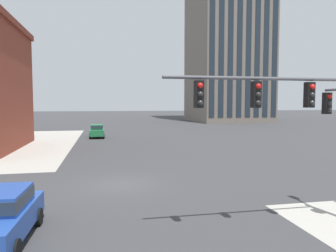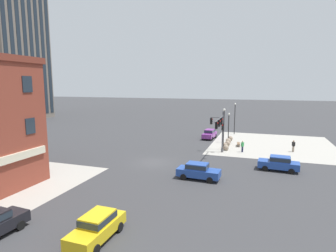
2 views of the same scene
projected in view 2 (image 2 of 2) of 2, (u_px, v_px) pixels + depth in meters
name	position (u px, v px, depth m)	size (l,w,h in m)	color
ground_plane	(153.00, 163.00, 34.61)	(320.00, 320.00, 0.00)	#38383A
sidewalk_corner_slab	(272.00, 145.00, 44.97)	(20.00, 19.00, 0.02)	#A8A399
traffic_signal_main	(220.00, 127.00, 37.86)	(7.50, 2.09, 5.95)	#4C4C51
bollard_sphere_curb_a	(226.00, 148.00, 41.03)	(0.84, 0.84, 0.84)	gray
bollard_sphere_curb_b	(225.00, 145.00, 42.69)	(0.84, 0.84, 0.84)	gray
bollard_sphere_curb_c	(228.00, 143.00, 44.03)	(0.84, 0.84, 0.84)	gray
bollard_sphere_curb_d	(229.00, 141.00, 45.85)	(0.84, 0.84, 0.84)	gray
bollard_sphere_curb_e	(228.00, 141.00, 46.12)	(0.84, 0.84, 0.84)	gray
bollard_sphere_curb_f	(230.00, 138.00, 48.18)	(0.84, 0.84, 0.84)	gray
bench_near_signal	(238.00, 144.00, 43.88)	(1.83, 0.63, 0.49)	brown
pedestrian_near_bench	(242.00, 146.00, 39.80)	(0.42, 0.41, 1.70)	#232847
pedestrian_at_curb	(293.00, 145.00, 40.01)	(0.40, 0.43, 1.72)	gray
street_lamp_corner_near	(224.00, 124.00, 41.06)	(0.36, 0.36, 6.22)	black
street_lamp_mid_sidewalk	(229.00, 124.00, 46.08)	(0.36, 0.36, 5.04)	black
street_lamp_corner_far	(235.00, 115.00, 53.99)	(0.36, 0.36, 6.18)	black
car_main_northbound_near	(97.00, 226.00, 17.24)	(4.43, 1.95, 1.68)	gold
car_main_southbound_near	(210.00, 134.00, 49.95)	(4.52, 2.14, 1.68)	#7A3389
car_cross_eastbound	(279.00, 163.00, 31.21)	(2.13, 4.51, 1.68)	#23479E
car_cross_westbound	(198.00, 170.00, 28.42)	(2.03, 4.47, 1.68)	#23479E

